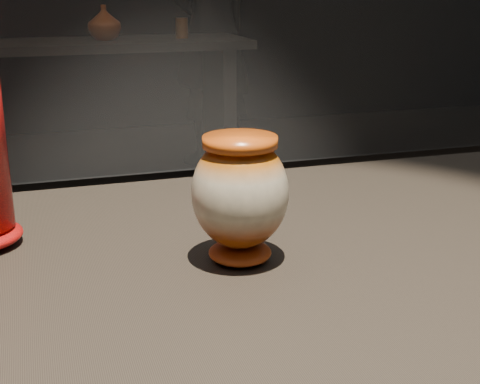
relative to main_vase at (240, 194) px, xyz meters
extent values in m
cube|color=black|center=(0.15, -0.01, -0.11)|extent=(2.00, 0.80, 0.05)
ellipsoid|color=maroon|center=(0.00, 0.00, -0.08)|extent=(0.11, 0.11, 0.02)
ellipsoid|color=beige|center=(0.00, 0.00, 0.00)|extent=(0.16, 0.16, 0.14)
cylinder|color=#C16112|center=(0.00, 0.00, 0.07)|extent=(0.12, 0.12, 0.01)
cube|color=black|center=(0.04, 3.28, -0.11)|extent=(2.00, 0.60, 0.05)
cube|color=black|center=(0.89, 3.28, -0.56)|extent=(0.08, 0.50, 0.85)
imported|color=maroon|center=(0.21, 3.27, 0.01)|extent=(0.21, 0.21, 0.20)
cylinder|color=brown|center=(0.66, 3.27, -0.03)|extent=(0.07, 0.07, 0.12)
imported|color=black|center=(0.97, 3.72, -0.06)|extent=(0.81, 0.71, 1.86)
camera|label=1|loc=(-0.24, -0.75, 0.26)|focal=50.00mm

